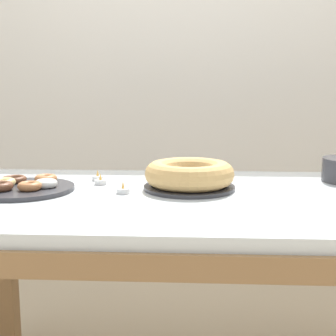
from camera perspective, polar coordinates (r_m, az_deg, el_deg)
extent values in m
cube|color=white|center=(2.96, 2.11, 14.45)|extent=(8.00, 0.10, 2.60)
cube|color=silver|center=(1.41, 0.88, -3.92)|extent=(1.48, 0.83, 0.04)
cube|color=olive|center=(1.05, 0.03, -11.43)|extent=(1.51, 0.08, 0.06)
cube|color=olive|center=(1.80, 1.35, -2.53)|extent=(1.51, 0.08, 0.06)
cube|color=olive|center=(2.02, -19.15, -11.52)|extent=(0.07, 0.07, 0.67)
cylinder|color=#333338|center=(1.47, 2.61, -2.38)|extent=(0.29, 0.29, 0.01)
torus|color=tan|center=(1.47, 2.63, -0.70)|extent=(0.28, 0.28, 0.08)
cylinder|color=#333338|center=(1.51, -17.31, -2.45)|extent=(0.32, 0.32, 0.01)
torus|color=white|center=(1.48, -14.65, -1.83)|extent=(0.07, 0.07, 0.02)
torus|color=#B27042|center=(1.55, -14.67, -1.28)|extent=(0.07, 0.07, 0.03)
torus|color=brown|center=(1.59, -18.25, -1.31)|extent=(0.08, 0.08, 0.02)
torus|color=#EAD184|center=(1.54, -19.41, -1.66)|extent=(0.07, 0.07, 0.02)
torus|color=brown|center=(1.48, -19.84, -2.10)|extent=(0.08, 0.08, 0.03)
torus|color=#B27042|center=(1.45, -16.51, -2.11)|extent=(0.07, 0.07, 0.02)
cylinder|color=silver|center=(1.56, -8.22, -1.73)|extent=(0.04, 0.04, 0.02)
cylinder|color=white|center=(1.56, -8.23, -1.51)|extent=(0.03, 0.03, 0.00)
cone|color=#F9B74C|center=(1.56, -8.24, -1.04)|extent=(0.01, 0.01, 0.02)
cylinder|color=silver|center=(1.41, -5.52, -2.84)|extent=(0.04, 0.04, 0.02)
cylinder|color=white|center=(1.41, -5.53, -2.60)|extent=(0.03, 0.03, 0.00)
cone|color=#F9B74C|center=(1.41, -5.54, -2.08)|extent=(0.01, 0.01, 0.02)
cylinder|color=silver|center=(1.63, -8.56, -1.23)|extent=(0.04, 0.04, 0.02)
cylinder|color=white|center=(1.63, -8.57, -1.03)|extent=(0.03, 0.03, 0.00)
cone|color=#F9B74C|center=(1.63, -8.58, -0.58)|extent=(0.01, 0.01, 0.02)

